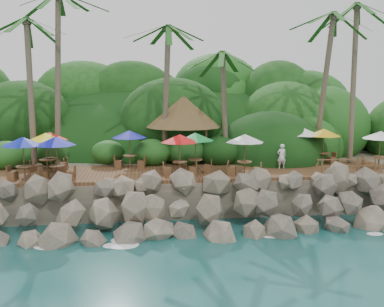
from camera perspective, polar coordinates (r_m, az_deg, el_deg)
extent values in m
plane|color=#19514F|center=(20.71, 2.01, -11.88)|extent=(140.00, 140.00, 0.00)
cube|color=gray|center=(35.83, -1.89, -1.31)|extent=(32.00, 25.20, 2.10)
ellipsoid|color=#143811|center=(43.37, -2.73, -0.96)|extent=(44.80, 28.00, 15.40)
cube|color=brown|center=(25.83, 0.00, -2.63)|extent=(26.00, 5.00, 0.20)
ellipsoid|color=white|center=(21.61, -22.98, -11.61)|extent=(1.20, 0.80, 0.06)
ellipsoid|color=white|center=(20.98, -14.91, -11.82)|extent=(1.20, 0.80, 0.06)
ellipsoid|color=white|center=(20.76, -6.51, -11.79)|extent=(1.20, 0.80, 0.06)
ellipsoid|color=white|center=(20.98, 1.88, -11.52)|extent=(1.20, 0.80, 0.06)
ellipsoid|color=white|center=(21.61, 9.92, -11.03)|extent=(1.20, 0.80, 0.06)
ellipsoid|color=white|center=(22.63, 17.34, -10.39)|extent=(1.20, 0.80, 0.06)
ellipsoid|color=white|center=(23.98, 23.99, -9.67)|extent=(1.20, 0.80, 0.06)
cylinder|color=brown|center=(28.22, -21.25, 7.56)|extent=(0.69, 1.49, 9.38)
ellipsoid|color=#23601E|center=(28.56, -21.79, 17.02)|extent=(6.00, 6.00, 2.40)
cylinder|color=brown|center=(28.87, -17.92, 9.59)|extent=(0.63, 2.06, 11.19)
cylinder|color=brown|center=(28.01, -3.59, 7.78)|extent=(0.89, 0.91, 9.07)
ellipsoid|color=#23601E|center=(28.30, -3.68, 17.00)|extent=(6.00, 6.00, 2.40)
cylinder|color=brown|center=(28.52, 4.46, 6.18)|extent=(0.93, 0.86, 7.47)
ellipsoid|color=#23601E|center=(28.60, 4.55, 13.67)|extent=(6.00, 6.00, 2.40)
cylinder|color=brown|center=(31.00, 21.26, 8.96)|extent=(1.02, 1.75, 10.82)
ellipsoid|color=#23601E|center=(31.55, 21.83, 18.86)|extent=(6.00, 6.00, 2.40)
cylinder|color=brown|center=(30.16, 17.64, 8.34)|extent=(0.67, 1.82, 9.94)
ellipsoid|color=#23601E|center=(30.58, 18.09, 17.73)|extent=(6.00, 6.00, 2.40)
cylinder|color=brown|center=(27.91, -3.75, 0.91)|extent=(0.16, 0.16, 2.40)
cylinder|color=brown|center=(28.20, 1.94, 1.00)|extent=(0.16, 0.16, 2.40)
cylinder|color=brown|center=(30.68, -4.03, 1.61)|extent=(0.16, 0.16, 2.40)
cylinder|color=brown|center=(30.94, 1.16, 1.69)|extent=(0.16, 0.16, 2.40)
cone|color=brown|center=(29.19, -1.18, 5.80)|extent=(5.26, 5.26, 2.20)
cylinder|color=brown|center=(29.23, 17.48, -0.72)|extent=(0.09, 0.09, 0.79)
cylinder|color=brown|center=(29.17, 17.52, 0.07)|extent=(0.90, 0.90, 0.05)
cylinder|color=brown|center=(29.11, 17.55, 0.80)|extent=(0.05, 0.05, 2.35)
cone|color=gold|center=(29.00, 17.64, 2.78)|extent=(2.25, 2.25, 0.48)
cube|color=brown|center=(28.77, 16.34, -1.12)|extent=(0.56, 0.56, 0.49)
cube|color=brown|center=(29.74, 18.56, -0.91)|extent=(0.56, 0.56, 0.49)
cylinder|color=brown|center=(24.50, -1.69, -2.08)|extent=(0.09, 0.09, 0.79)
cylinder|color=brown|center=(24.43, -1.69, -1.14)|extent=(0.90, 0.90, 0.05)
cylinder|color=brown|center=(24.36, -1.69, -0.28)|extent=(0.05, 0.05, 2.35)
cone|color=red|center=(24.23, -1.70, 2.10)|extent=(2.25, 2.25, 0.48)
cube|color=brown|center=(24.44, -3.43, -2.47)|extent=(0.47, 0.47, 0.49)
cube|color=brown|center=(24.63, 0.04, -2.37)|extent=(0.47, 0.47, 0.49)
cylinder|color=brown|center=(25.32, 0.48, -1.72)|extent=(0.09, 0.09, 0.79)
cylinder|color=brown|center=(25.25, 0.48, -0.82)|extent=(0.90, 0.90, 0.05)
cylinder|color=brown|center=(25.19, 0.48, 0.02)|extent=(0.05, 0.05, 2.35)
cone|color=#0D7D2F|center=(25.05, 0.49, 2.32)|extent=(2.25, 2.25, 0.48)
cube|color=brown|center=(25.40, -1.21, -2.03)|extent=(0.53, 0.53, 0.49)
cube|color=brown|center=(25.31, 2.17, -2.08)|extent=(0.53, 0.53, 0.49)
cylinder|color=brown|center=(26.74, -19.25, -1.65)|extent=(0.09, 0.09, 0.79)
cylinder|color=brown|center=(26.68, -19.29, -0.80)|extent=(0.90, 0.90, 0.05)
cylinder|color=brown|center=(26.62, -19.33, 0.00)|extent=(0.05, 0.05, 2.35)
cone|color=yellow|center=(26.49, -19.44, 2.17)|extent=(2.25, 2.25, 0.48)
cube|color=brown|center=(26.79, -20.83, -2.04)|extent=(0.53, 0.53, 0.49)
cube|color=brown|center=(26.76, -17.63, -1.89)|extent=(0.53, 0.53, 0.49)
cylinder|color=brown|center=(27.08, -8.51, -1.13)|extent=(0.09, 0.09, 0.79)
cylinder|color=brown|center=(27.01, -8.53, -0.29)|extent=(0.90, 0.90, 0.05)
cylinder|color=brown|center=(26.96, -8.54, 0.50)|extent=(0.05, 0.05, 2.35)
cone|color=#0B0F96|center=(26.83, -8.59, 2.65)|extent=(2.25, 2.25, 0.48)
cube|color=brown|center=(27.28, -10.03, -1.42)|extent=(0.53, 0.53, 0.49)
cube|color=brown|center=(26.95, -6.95, -1.47)|extent=(0.53, 0.53, 0.49)
cylinder|color=brown|center=(29.21, 15.01, -0.62)|extent=(0.09, 0.09, 0.79)
cylinder|color=brown|center=(29.15, 15.04, 0.17)|extent=(0.90, 0.90, 0.05)
cylinder|color=brown|center=(29.10, 15.07, 0.90)|extent=(0.05, 0.05, 2.35)
cone|color=white|center=(28.99, 15.15, 2.89)|extent=(2.25, 2.25, 0.48)
cube|color=brown|center=(29.15, 13.54, -0.88)|extent=(0.55, 0.55, 0.49)
cube|color=brown|center=(29.34, 16.45, -0.93)|extent=(0.55, 0.55, 0.49)
cylinder|color=brown|center=(24.88, -21.98, -2.55)|extent=(0.09, 0.09, 0.79)
cylinder|color=brown|center=(24.80, -22.03, -1.63)|extent=(0.90, 0.90, 0.05)
cylinder|color=brown|center=(24.74, -22.08, -0.78)|extent=(0.05, 0.05, 2.35)
cone|color=#0D1EA9|center=(24.61, -22.22, 1.55)|extent=(2.25, 2.25, 0.48)
cube|color=brown|center=(25.32, -23.38, -2.79)|extent=(0.57, 0.57, 0.49)
cube|color=brown|center=(24.50, -20.50, -2.99)|extent=(0.57, 0.57, 0.49)
cylinder|color=brown|center=(28.80, 24.24, -1.23)|extent=(0.09, 0.09, 0.79)
cylinder|color=brown|center=(28.74, 24.29, -0.43)|extent=(0.90, 0.90, 0.05)
cylinder|color=brown|center=(28.69, 24.33, 0.31)|extent=(0.05, 0.05, 2.35)
cone|color=white|center=(28.57, 24.46, 2.33)|extent=(2.25, 2.25, 0.48)
cube|color=brown|center=(28.60, 22.80, -1.51)|extent=(0.54, 0.54, 0.49)
cylinder|color=brown|center=(27.12, -18.78, -1.49)|extent=(0.09, 0.09, 0.79)
cylinder|color=brown|center=(27.06, -18.82, -0.64)|extent=(0.90, 0.90, 0.05)
cylinder|color=brown|center=(27.00, -18.86, 0.14)|extent=(0.05, 0.05, 2.35)
cone|color=#B8100B|center=(26.88, -18.97, 2.28)|extent=(2.25, 2.25, 0.48)
cube|color=brown|center=(27.06, -20.33, -1.91)|extent=(0.57, 0.57, 0.49)
cube|color=brown|center=(27.26, -17.21, -1.69)|extent=(0.57, 0.57, 0.49)
cylinder|color=brown|center=(24.71, 7.19, -2.05)|extent=(0.09, 0.09, 0.79)
cylinder|color=brown|center=(24.64, 7.21, -1.12)|extent=(0.90, 0.90, 0.05)
cylinder|color=brown|center=(24.58, 7.22, -0.26)|extent=(0.05, 0.05, 2.35)
cone|color=silver|center=(24.44, 7.27, 2.09)|extent=(2.25, 2.25, 0.48)
cube|color=brown|center=(24.85, 5.47, -2.32)|extent=(0.58, 0.58, 0.49)
cube|color=brown|center=(24.66, 8.91, -2.47)|extent=(0.58, 0.58, 0.49)
cylinder|color=brown|center=(24.47, -17.99, -2.52)|extent=(0.09, 0.09, 0.79)
cylinder|color=brown|center=(24.40, -18.03, -1.59)|extent=(0.90, 0.90, 0.05)
cylinder|color=brown|center=(24.34, -18.07, -0.72)|extent=(0.05, 0.05, 2.35)
cone|color=#0D11AF|center=(24.20, -18.19, 1.66)|extent=(2.25, 2.25, 0.48)
cube|color=brown|center=(24.69, -19.65, -2.86)|extent=(0.47, 0.47, 0.49)
cube|color=brown|center=(24.32, -16.26, -2.87)|extent=(0.47, 0.47, 0.49)
cylinder|color=brown|center=(25.45, 17.40, -1.83)|extent=(0.10, 0.10, 1.00)
cylinder|color=brown|center=(25.92, 19.62, -1.76)|extent=(0.10, 0.10, 1.00)
cylinder|color=brown|center=(26.42, 21.76, -1.68)|extent=(0.10, 0.10, 1.00)
cylinder|color=brown|center=(26.96, 23.81, -1.61)|extent=(0.10, 0.10, 1.00)
cube|color=brown|center=(26.89, 23.87, -0.66)|extent=(7.20, 0.06, 0.06)
cube|color=brown|center=(26.95, 23.82, -1.50)|extent=(7.20, 0.06, 0.06)
imported|color=white|center=(27.03, 12.18, -0.38)|extent=(0.59, 0.39, 1.60)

